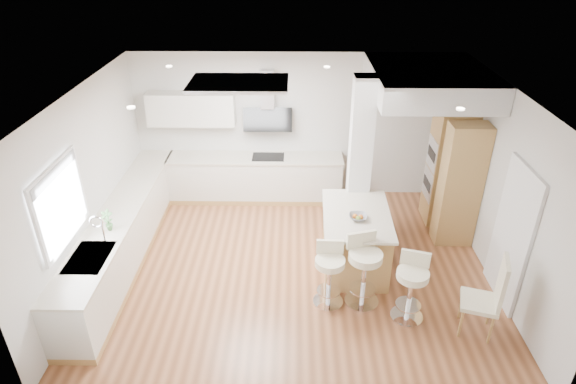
{
  "coord_description": "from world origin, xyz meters",
  "views": [
    {
      "loc": [
        -0.0,
        -6.1,
        4.69
      ],
      "look_at": [
        -0.1,
        0.4,
        1.13
      ],
      "focal_mm": 30.0,
      "sensor_mm": 36.0,
      "label": 1
    }
  ],
  "objects_px": {
    "bar_stool_b": "(364,267)",
    "peninsula": "(355,239)",
    "dining_chair": "(490,295)",
    "bar_stool_a": "(329,271)",
    "bar_stool_c": "(411,284)"
  },
  "relations": [
    {
      "from": "bar_stool_b",
      "to": "peninsula",
      "type": "bearing_deg",
      "value": 74.76
    },
    {
      "from": "bar_stool_b",
      "to": "dining_chair",
      "type": "distance_m",
      "value": 1.63
    },
    {
      "from": "peninsula",
      "to": "dining_chair",
      "type": "height_order",
      "value": "dining_chair"
    },
    {
      "from": "bar_stool_a",
      "to": "peninsula",
      "type": "bearing_deg",
      "value": 64.62
    },
    {
      "from": "bar_stool_a",
      "to": "bar_stool_c",
      "type": "height_order",
      "value": "bar_stool_c"
    },
    {
      "from": "bar_stool_b",
      "to": "dining_chair",
      "type": "height_order",
      "value": "dining_chair"
    },
    {
      "from": "peninsula",
      "to": "dining_chair",
      "type": "bearing_deg",
      "value": -41.9
    },
    {
      "from": "bar_stool_a",
      "to": "bar_stool_c",
      "type": "relative_size",
      "value": 0.97
    },
    {
      "from": "bar_stool_b",
      "to": "bar_stool_c",
      "type": "xyz_separation_m",
      "value": [
        0.6,
        -0.3,
        -0.05
      ]
    },
    {
      "from": "bar_stool_b",
      "to": "dining_chair",
      "type": "xyz_separation_m",
      "value": [
        1.52,
        -0.58,
        0.02
      ]
    },
    {
      "from": "dining_chair",
      "to": "bar_stool_c",
      "type": "bearing_deg",
      "value": -179.57
    },
    {
      "from": "bar_stool_a",
      "to": "bar_stool_b",
      "type": "height_order",
      "value": "bar_stool_b"
    },
    {
      "from": "bar_stool_c",
      "to": "dining_chair",
      "type": "xyz_separation_m",
      "value": [
        0.93,
        -0.28,
        0.07
      ]
    },
    {
      "from": "bar_stool_b",
      "to": "bar_stool_c",
      "type": "relative_size",
      "value": 1.09
    },
    {
      "from": "bar_stool_c",
      "to": "dining_chair",
      "type": "distance_m",
      "value": 0.97
    }
  ]
}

